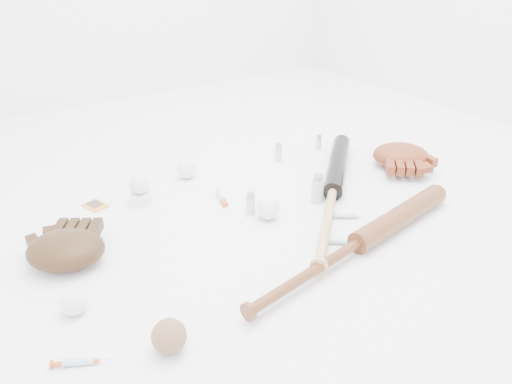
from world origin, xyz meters
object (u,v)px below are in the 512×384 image
bat_wood (359,242)px  glove_dark (66,249)px  bat_dark (333,191)px  pedestal (141,198)px

bat_wood → glove_dark: 0.82m
bat_dark → bat_wood: (-0.15, -0.28, -0.00)m
bat_wood → glove_dark: glove_dark is taller
glove_dark → pedestal: glove_dark is taller
glove_dark → pedestal: 0.38m
bat_wood → pedestal: bearing=113.1°
bat_dark → pedestal: bearing=104.2°
bat_dark → pedestal: size_ratio=14.00×
bat_wood → bat_dark: bearing=52.3°
bat_dark → bat_wood: 0.32m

